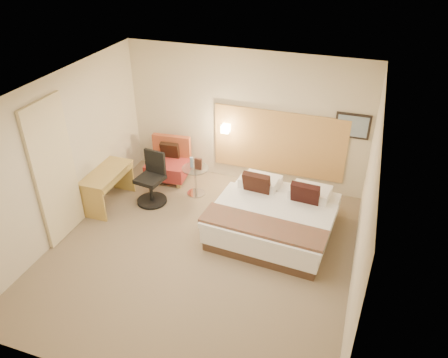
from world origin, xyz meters
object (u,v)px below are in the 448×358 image
(lounge_chair, at_px, (169,163))
(side_table, at_px, (196,180))
(bed, at_px, (274,217))
(desk_chair, at_px, (152,182))
(desk, at_px, (108,179))

(lounge_chair, relative_size, side_table, 1.49)
(bed, distance_m, side_table, 1.87)
(lounge_chair, bearing_deg, desk_chair, -84.58)
(side_table, height_order, desk, desk)
(side_table, height_order, desk_chair, desk_chair)
(bed, bearing_deg, desk, -177.21)
(desk, height_order, desk_chair, desk_chair)
(bed, relative_size, desk, 1.84)
(bed, distance_m, desk, 3.15)
(bed, xyz_separation_m, side_table, (-1.74, 0.70, 0.01))
(side_table, bearing_deg, desk, -148.67)
(lounge_chair, xyz_separation_m, side_table, (0.77, -0.42, -0.02))
(side_table, relative_size, desk, 0.51)
(bed, height_order, lounge_chair, bed)
(bed, bearing_deg, desk_chair, 175.40)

